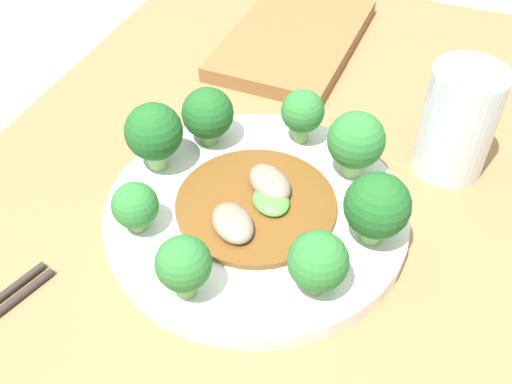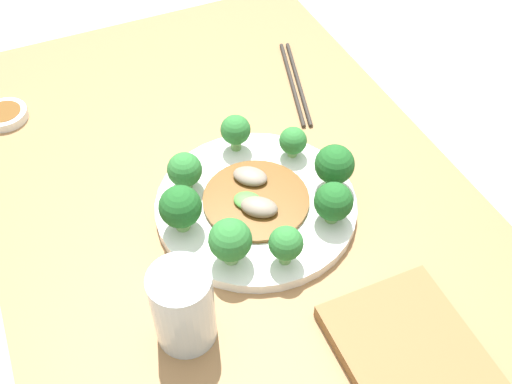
# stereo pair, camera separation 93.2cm
# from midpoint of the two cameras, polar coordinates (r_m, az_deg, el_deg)

# --- Properties ---
(table) EXTENTS (1.09, 0.69, 0.78)m
(table) POSITION_cam_midpoint_polar(r_m,az_deg,el_deg) (0.96, 8.06, -32.38)
(table) COLOR olive
(table) RESTS_ON ground_plane
(plate) EXTENTS (0.29, 0.29, 0.02)m
(plate) POSITION_cam_midpoint_polar(r_m,az_deg,el_deg) (0.58, 16.00, -26.11)
(plate) COLOR white
(plate) RESTS_ON table
(broccoli_south) EXTENTS (0.06, 0.06, 0.07)m
(broccoli_south) POSITION_cam_midpoint_polar(r_m,az_deg,el_deg) (0.50, 5.50, -30.63)
(broccoli_south) COLOR #7AAD5B
(broccoli_south) RESTS_ON plate
(broccoli_southeast) EXTENTS (0.06, 0.06, 0.07)m
(broccoli_southeast) POSITION_cam_midpoint_polar(r_m,az_deg,el_deg) (0.51, 15.68, -36.12)
(broccoli_southeast) COLOR #89B76B
(broccoli_southeast) RESTS_ON plate
(broccoli_southwest) EXTENTS (0.05, 0.05, 0.06)m
(broccoli_southwest) POSITION_cam_midpoint_polar(r_m,az_deg,el_deg) (0.53, 4.73, -22.60)
(broccoli_southwest) COLOR #89B76B
(broccoli_southwest) RESTS_ON plate
(broccoli_northwest) EXTENTS (0.04, 0.04, 0.05)m
(broccoli_northwest) POSITION_cam_midpoint_polar(r_m,az_deg,el_deg) (0.60, 20.41, -15.43)
(broccoli_northwest) COLOR #89B76B
(broccoli_northwest) RESTS_ON plate
(broccoli_northeast) EXTENTS (0.05, 0.05, 0.06)m
(broccoli_northeast) POSITION_cam_midpoint_polar(r_m,az_deg,el_deg) (0.57, 29.31, -26.08)
(broccoli_northeast) COLOR #7AAD5B
(broccoli_northeast) RESTS_ON plate
(broccoli_north) EXTENTS (0.06, 0.06, 0.07)m
(broccoli_north) POSITION_cam_midpoint_polar(r_m,az_deg,el_deg) (0.58, 27.96, -19.88)
(broccoli_north) COLOR #89B76B
(broccoli_north) RESTS_ON plate
(broccoli_east) EXTENTS (0.05, 0.05, 0.06)m
(broccoli_east) POSITION_cam_midpoint_polar(r_m,az_deg,el_deg) (0.53, 24.70, -34.79)
(broccoli_east) COLOR #70A356
(broccoli_east) RESTS_ON plate
(broccoli_west) EXTENTS (0.05, 0.05, 0.06)m
(broccoli_west) POSITION_cam_midpoint_polar(r_m,az_deg,el_deg) (0.57, 11.70, -14.37)
(broccoli_west) COLOR #70A356
(broccoli_west) RESTS_ON plate
(stirfry_center) EXTENTS (0.16, 0.16, 0.02)m
(stirfry_center) POSITION_cam_midpoint_polar(r_m,az_deg,el_deg) (0.57, 16.20, -25.59)
(stirfry_center) COLOR brown
(stirfry_center) RESTS_ON plate
(drinking_glass) EXTENTS (0.08, 0.08, 0.12)m
(drinking_glass) POSITION_cam_midpoint_polar(r_m,az_deg,el_deg) (0.50, 10.01, -48.09)
(drinking_glass) COLOR silver
(drinking_glass) RESTS_ON table
(chopsticks) EXTENTS (0.23, 0.09, 0.01)m
(chopsticks) POSITION_cam_midpoint_polar(r_m,az_deg,el_deg) (0.74, 16.92, -2.99)
(chopsticks) COLOR #2D2823
(chopsticks) RESTS_ON table
(sauce_dish) EXTENTS (0.08, 0.08, 0.02)m
(sauce_dish) POSITION_cam_midpoint_polar(r_m,az_deg,el_deg) (0.71, -23.89, -8.57)
(sauce_dish) COLOR white
(sauce_dish) RESTS_ON table
(cutting_board) EXTENTS (0.26, 0.17, 0.02)m
(cutting_board) POSITION_cam_midpoint_polar(r_m,az_deg,el_deg) (0.65, 46.59, -43.84)
(cutting_board) COLOR brown
(cutting_board) RESTS_ON table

